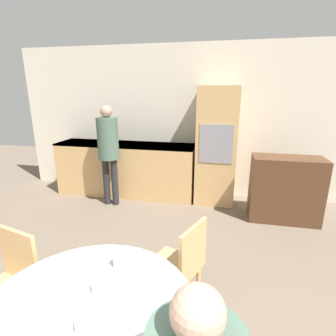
% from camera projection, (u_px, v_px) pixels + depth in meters
% --- Properties ---
extents(wall_back, '(6.59, 0.05, 2.60)m').
position_uv_depth(wall_back, '(196.00, 123.00, 4.60)').
color(wall_back, silver).
rests_on(wall_back, ground_plane).
extents(kitchen_counter, '(2.46, 0.60, 0.94)m').
position_uv_depth(kitchen_counter, '(126.00, 168.00, 4.75)').
color(kitchen_counter, tan).
rests_on(kitchen_counter, ground_plane).
extents(oven_unit, '(0.64, 0.59, 1.91)m').
position_uv_depth(oven_unit, '(216.00, 146.00, 4.31)').
color(oven_unit, tan).
rests_on(oven_unit, ground_plane).
extents(sideboard, '(0.97, 0.45, 0.95)m').
position_uv_depth(sideboard, '(285.00, 189.00, 3.77)').
color(sideboard, '#51331E').
rests_on(sideboard, ground_plane).
extents(dining_table, '(1.16, 1.16, 0.73)m').
position_uv_depth(dining_table, '(91.00, 334.00, 1.46)').
color(dining_table, '#51331E').
rests_on(dining_table, ground_plane).
extents(chair_far_left, '(0.49, 0.49, 0.87)m').
position_uv_depth(chair_far_left, '(10.00, 283.00, 1.90)').
color(chair_far_left, tan).
rests_on(chair_far_left, ground_plane).
extents(chair_far_right, '(0.52, 0.52, 0.87)m').
position_uv_depth(chair_far_right, '(182.00, 265.00, 2.09)').
color(chair_far_right, tan).
rests_on(chair_far_right, ground_plane).
extents(person_standing, '(0.33, 0.33, 1.62)m').
position_uv_depth(person_standing, '(108.00, 145.00, 4.15)').
color(person_standing, '#262628').
rests_on(person_standing, ground_plane).
extents(cup, '(0.07, 0.07, 0.09)m').
position_uv_depth(cup, '(118.00, 260.00, 1.71)').
color(cup, beige).
rests_on(cup, dining_table).
extents(bowl_near, '(0.14, 0.14, 0.05)m').
position_uv_depth(bowl_near, '(104.00, 286.00, 1.51)').
color(bowl_near, silver).
rests_on(bowl_near, dining_table).
extents(bowl_centre, '(0.18, 0.18, 0.04)m').
position_uv_depth(bowl_centre, '(94.00, 321.00, 1.29)').
color(bowl_centre, silver).
rests_on(bowl_centre, dining_table).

